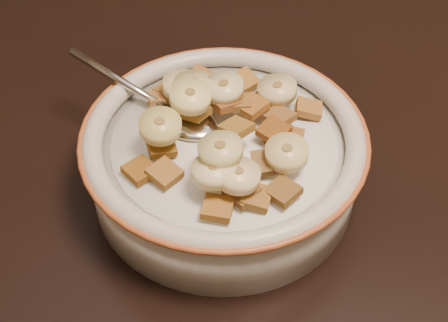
# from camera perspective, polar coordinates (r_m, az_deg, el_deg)

# --- Properties ---
(table) EXTENTS (1.41, 0.92, 0.04)m
(table) POSITION_cam_1_polar(r_m,az_deg,el_deg) (0.59, 11.86, 2.43)
(table) COLOR black
(table) RESTS_ON floor
(cereal_bowl) EXTENTS (0.21, 0.21, 0.05)m
(cereal_bowl) POSITION_cam_1_polar(r_m,az_deg,el_deg) (0.49, 0.00, -0.41)
(cereal_bowl) COLOR #ACABA6
(cereal_bowl) RESTS_ON table
(milk) EXTENTS (0.17, 0.17, 0.00)m
(milk) POSITION_cam_1_polar(r_m,az_deg,el_deg) (0.47, 0.00, 1.67)
(milk) COLOR white
(milk) RESTS_ON cereal_bowl
(spoon) EXTENTS (0.06, 0.05, 0.01)m
(spoon) POSITION_cam_1_polar(r_m,az_deg,el_deg) (0.48, -3.29, 3.57)
(spoon) COLOR #B0B0B0
(spoon) RESTS_ON cereal_bowl
(cereal_square_0) EXTENTS (0.03, 0.02, 0.01)m
(cereal_square_0) POSITION_cam_1_polar(r_m,az_deg,el_deg) (0.44, 3.84, -0.11)
(cereal_square_0) COLOR brown
(cereal_square_0) RESTS_ON milk
(cereal_square_1) EXTENTS (0.03, 0.03, 0.01)m
(cereal_square_1) POSITION_cam_1_polar(r_m,az_deg,el_deg) (0.47, -2.73, 4.51)
(cereal_square_1) COLOR olive
(cereal_square_1) RESTS_ON milk
(cereal_square_2) EXTENTS (0.03, 0.03, 0.01)m
(cereal_square_2) POSITION_cam_1_polar(r_m,az_deg,el_deg) (0.48, 2.61, 5.04)
(cereal_square_2) COLOR #965F21
(cereal_square_2) RESTS_ON milk
(cereal_square_3) EXTENTS (0.03, 0.03, 0.01)m
(cereal_square_3) POSITION_cam_1_polar(r_m,az_deg,el_deg) (0.48, 0.12, 5.37)
(cereal_square_3) COLOR #964F1E
(cereal_square_3) RESTS_ON milk
(cereal_square_4) EXTENTS (0.03, 0.03, 0.01)m
(cereal_square_4) POSITION_cam_1_polar(r_m,az_deg,el_deg) (0.48, -3.45, 5.43)
(cereal_square_4) COLOR brown
(cereal_square_4) RESTS_ON milk
(cereal_square_5) EXTENTS (0.03, 0.03, 0.01)m
(cereal_square_5) POSITION_cam_1_polar(r_m,az_deg,el_deg) (0.43, 1.66, -2.89)
(cereal_square_5) COLOR brown
(cereal_square_5) RESTS_ON milk
(cereal_square_6) EXTENTS (0.02, 0.02, 0.01)m
(cereal_square_6) POSITION_cam_1_polar(r_m,az_deg,el_deg) (0.42, -0.58, -4.32)
(cereal_square_6) COLOR olive
(cereal_square_6) RESTS_ON milk
(cereal_square_7) EXTENTS (0.03, 0.03, 0.01)m
(cereal_square_7) POSITION_cam_1_polar(r_m,az_deg,el_deg) (0.51, -2.82, 6.51)
(cereal_square_7) COLOR brown
(cereal_square_7) RESTS_ON milk
(cereal_square_8) EXTENTS (0.03, 0.03, 0.01)m
(cereal_square_8) POSITION_cam_1_polar(r_m,az_deg,el_deg) (0.44, -5.46, -1.11)
(cereal_square_8) COLOR brown
(cereal_square_8) RESTS_ON milk
(cereal_square_9) EXTENTS (0.03, 0.03, 0.01)m
(cereal_square_9) POSITION_cam_1_polar(r_m,az_deg,el_deg) (0.50, 3.77, 5.64)
(cereal_square_9) COLOR brown
(cereal_square_9) RESTS_ON milk
(cereal_square_10) EXTENTS (0.03, 0.03, 0.01)m
(cereal_square_10) POSITION_cam_1_polar(r_m,az_deg,el_deg) (0.52, -2.11, 7.56)
(cereal_square_10) COLOR brown
(cereal_square_10) RESTS_ON milk
(cereal_square_11) EXTENTS (0.02, 0.02, 0.01)m
(cereal_square_11) POSITION_cam_1_polar(r_m,az_deg,el_deg) (0.50, 7.78, 4.78)
(cereal_square_11) COLOR #955F30
(cereal_square_11) RESTS_ON milk
(cereal_square_12) EXTENTS (0.03, 0.03, 0.01)m
(cereal_square_12) POSITION_cam_1_polar(r_m,az_deg,el_deg) (0.51, -5.05, 6.51)
(cereal_square_12) COLOR brown
(cereal_square_12) RESTS_ON milk
(cereal_square_13) EXTENTS (0.02, 0.02, 0.01)m
(cereal_square_13) POSITION_cam_1_polar(r_m,az_deg,el_deg) (0.48, 1.43, 5.35)
(cereal_square_13) COLOR brown
(cereal_square_13) RESTS_ON milk
(cereal_square_14) EXTENTS (0.03, 0.03, 0.01)m
(cereal_square_14) POSITION_cam_1_polar(r_m,az_deg,el_deg) (0.50, -5.98, 5.68)
(cereal_square_14) COLOR #93612B
(cereal_square_14) RESTS_ON milk
(cereal_square_15) EXTENTS (0.03, 0.03, 0.01)m
(cereal_square_15) POSITION_cam_1_polar(r_m,az_deg,el_deg) (0.46, -5.76, 1.41)
(cereal_square_15) COLOR #885A16
(cereal_square_15) RESTS_ON milk
(cereal_square_16) EXTENTS (0.03, 0.03, 0.01)m
(cereal_square_16) POSITION_cam_1_polar(r_m,az_deg,el_deg) (0.49, 0.02, 5.60)
(cereal_square_16) COLOR brown
(cereal_square_16) RESTS_ON milk
(cereal_square_17) EXTENTS (0.02, 0.02, 0.01)m
(cereal_square_17) POSITION_cam_1_polar(r_m,az_deg,el_deg) (0.47, 6.05, 2.14)
(cereal_square_17) COLOR brown
(cereal_square_17) RESTS_ON milk
(cereal_square_18) EXTENTS (0.03, 0.03, 0.01)m
(cereal_square_18) POSITION_cam_1_polar(r_m,az_deg,el_deg) (0.46, 4.58, 2.79)
(cereal_square_18) COLOR brown
(cereal_square_18) RESTS_ON milk
(cereal_square_19) EXTENTS (0.02, 0.02, 0.01)m
(cereal_square_19) POSITION_cam_1_polar(r_m,az_deg,el_deg) (0.43, 2.93, -3.25)
(cereal_square_19) COLOR brown
(cereal_square_19) RESTS_ON milk
(cereal_square_20) EXTENTS (0.03, 0.03, 0.01)m
(cereal_square_20) POSITION_cam_1_polar(r_m,az_deg,el_deg) (0.51, 1.84, 7.33)
(cereal_square_20) COLOR #9D601C
(cereal_square_20) RESTS_ON milk
(cereal_square_21) EXTENTS (0.03, 0.03, 0.01)m
(cereal_square_21) POSITION_cam_1_polar(r_m,az_deg,el_deg) (0.48, 5.03, 4.07)
(cereal_square_21) COLOR brown
(cereal_square_21) RESTS_ON milk
(cereal_square_22) EXTENTS (0.03, 0.03, 0.01)m
(cereal_square_22) POSITION_cam_1_polar(r_m,az_deg,el_deg) (0.43, 5.41, -2.77)
(cereal_square_22) COLOR brown
(cereal_square_22) RESTS_ON milk
(cereal_square_23) EXTENTS (0.03, 0.03, 0.01)m
(cereal_square_23) POSITION_cam_1_polar(r_m,az_deg,el_deg) (0.45, 1.14, 3.04)
(cereal_square_23) COLOR olive
(cereal_square_23) RESTS_ON milk
(cereal_square_24) EXTENTS (0.03, 0.03, 0.01)m
(cereal_square_24) POSITION_cam_1_polar(r_m,az_deg,el_deg) (0.45, -7.69, -0.85)
(cereal_square_24) COLOR brown
(cereal_square_24) RESTS_ON milk
(banana_slice_0) EXTENTS (0.04, 0.04, 0.01)m
(banana_slice_0) POSITION_cam_1_polar(r_m,az_deg,el_deg) (0.49, 4.88, 6.52)
(banana_slice_0) COLOR beige
(banana_slice_0) RESTS_ON milk
(banana_slice_1) EXTENTS (0.04, 0.04, 0.01)m
(banana_slice_1) POSITION_cam_1_polar(r_m,az_deg,el_deg) (0.42, 1.27, -1.32)
(banana_slice_1) COLOR #E1C585
(banana_slice_1) RESTS_ON milk
(banana_slice_2) EXTENTS (0.04, 0.04, 0.01)m
(banana_slice_2) POSITION_cam_1_polar(r_m,az_deg,el_deg) (0.46, -3.09, 5.87)
(banana_slice_2) COLOR #FFF188
(banana_slice_2) RESTS_ON milk
(banana_slice_3) EXTENTS (0.04, 0.04, 0.01)m
(banana_slice_3) POSITION_cam_1_polar(r_m,az_deg,el_deg) (0.44, 5.76, 0.76)
(banana_slice_3) COLOR #DBCF81
(banana_slice_3) RESTS_ON milk
(banana_slice_4) EXTENTS (0.04, 0.04, 0.01)m
(banana_slice_4) POSITION_cam_1_polar(r_m,az_deg,el_deg) (0.42, -0.95, -0.93)
(banana_slice_4) COLOR #F6EA9B
(banana_slice_4) RESTS_ON milk
(banana_slice_5) EXTENTS (0.04, 0.04, 0.01)m
(banana_slice_5) POSITION_cam_1_polar(r_m,az_deg,el_deg) (0.45, -5.86, 3.19)
(banana_slice_5) COLOR #DCC76E
(banana_slice_5) RESTS_ON milk
(banana_slice_6) EXTENTS (0.04, 0.04, 0.01)m
(banana_slice_6) POSITION_cam_1_polar(r_m,az_deg,el_deg) (0.48, -0.04, 6.69)
(banana_slice_6) COLOR #EFE299
(banana_slice_6) RESTS_ON milk
(banana_slice_7) EXTENTS (0.04, 0.04, 0.01)m
(banana_slice_7) POSITION_cam_1_polar(r_m,az_deg,el_deg) (0.48, -2.77, 6.91)
(banana_slice_7) COLOR tan
(banana_slice_7) RESTS_ON milk
(banana_slice_8) EXTENTS (0.04, 0.04, 0.01)m
(banana_slice_8) POSITION_cam_1_polar(r_m,az_deg,el_deg) (0.42, -0.34, 1.03)
(banana_slice_8) COLOR #EBD685
(banana_slice_8) RESTS_ON milk
(banana_slice_9) EXTENTS (0.04, 0.04, 0.01)m
(banana_slice_9) POSITION_cam_1_polar(r_m,az_deg,el_deg) (0.50, -3.86, 6.86)
(banana_slice_9) COLOR #DDC980
(banana_slice_9) RESTS_ON milk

